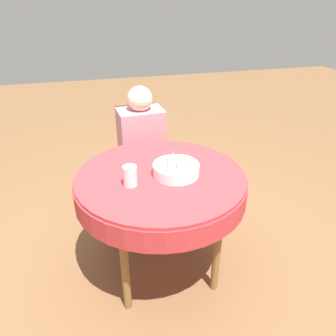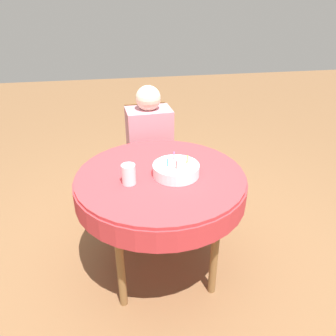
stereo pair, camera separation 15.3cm
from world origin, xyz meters
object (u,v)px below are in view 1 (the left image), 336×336
person (142,140)px  drinking_glass (130,176)px  chair (140,156)px  birthday_cake (176,169)px

person → drinking_glass: 0.88m
chair → birthday_cake: chair is taller
birthday_cake → drinking_glass: same height
drinking_glass → person: bearing=74.8°
person → drinking_glass: size_ratio=9.18×
chair → birthday_cake: size_ratio=3.24×
birthday_cake → drinking_glass: size_ratio=2.35×
chair → person: (0.01, -0.09, 0.19)m
chair → drinking_glass: bearing=-106.9°
drinking_glass → birthday_cake: bearing=9.9°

